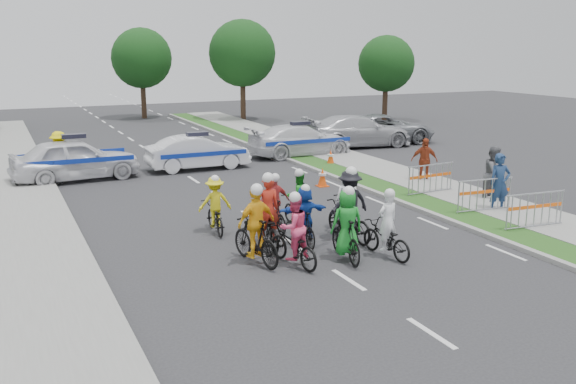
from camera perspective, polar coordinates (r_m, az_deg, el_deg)
name	(u,v)px	position (r m, az deg, el deg)	size (l,w,h in m)	color
ground	(349,280)	(14.59, 5.41, -7.80)	(90.00, 90.00, 0.00)	#28282B
curb_right	(407,205)	(21.25, 10.53, -1.11)	(0.20, 60.00, 0.12)	gray
grass_strip	(424,203)	(21.66, 12.04, -0.93)	(1.20, 60.00, 0.11)	#234D18
sidewalk_right	(468,197)	(22.76, 15.67, -0.43)	(2.40, 60.00, 0.13)	gray
sidewalk_left	(25,252)	(17.51, -22.37, -4.95)	(3.00, 60.00, 0.13)	gray
rider_0	(386,234)	(16.06, 8.73, -3.73)	(0.82, 1.79, 1.76)	black
rider_1	(346,232)	(15.65, 5.21, -3.52)	(0.85, 1.84, 1.88)	black
rider_2	(293,238)	(15.23, 0.48, -4.13)	(0.96, 1.88, 1.83)	black
rider_3	(256,233)	(15.37, -2.87, -3.67)	(1.06, 1.96, 1.99)	black
rider_4	(349,212)	(17.29, 5.44, -1.75)	(1.17, 2.03, 2.03)	black
rider_5	(304,219)	(16.77, 1.43, -2.42)	(1.34, 1.60, 1.66)	black
rider_6	(267,223)	(16.62, -1.88, -2.74)	(0.93, 2.03, 2.00)	black
rider_7	(347,206)	(18.27, 5.25, -1.22)	(0.76, 1.70, 1.77)	black
rider_8	(298,205)	(18.41, 0.88, -1.20)	(0.74, 1.72, 1.74)	black
rider_9	(274,209)	(17.96, -1.24, -1.53)	(0.86, 1.62, 1.70)	black
rider_10	(215,210)	(18.01, -6.52, -1.59)	(0.96, 1.67, 1.66)	black
police_car_0	(75,159)	(26.13, -18.39, 2.78)	(1.94, 4.82, 1.64)	silver
police_car_1	(198,152)	(27.33, -8.02, 3.50)	(1.49, 4.29, 1.41)	silver
police_car_2	(300,140)	(30.31, 1.08, 4.62)	(2.06, 5.06, 1.47)	silver
civilian_sedan	(358,131)	(33.19, 6.24, 5.41)	(2.27, 5.58, 1.62)	#B6B6BB
civilian_suv	(383,129)	(34.67, 8.46, 5.59)	(2.54, 5.50, 1.53)	gray
spectator_0	(500,183)	(21.05, 18.29, 0.75)	(0.68, 0.45, 1.87)	navy
spectator_1	(494,174)	(22.56, 17.85, 1.55)	(0.90, 0.70, 1.86)	#545559
spectator_2	(424,160)	(24.89, 12.02, 2.76)	(1.00, 0.42, 1.71)	#92351A
marshal_hiviz	(60,155)	(26.80, -19.64, 3.15)	(1.19, 0.68, 1.84)	yellow
barrier_0	(535,212)	(19.34, 21.07, -1.66)	(2.00, 0.50, 1.12)	#A5A8AD
barrier_1	(484,197)	(20.76, 17.06, -0.39)	(2.00, 0.50, 1.12)	#A5A8AD
barrier_2	(430,180)	(22.79, 12.54, 1.04)	(2.00, 0.50, 1.12)	#A5A8AD
cone_0	(322,177)	(23.83, 3.08, 1.32)	(0.40, 0.40, 0.70)	#F24C0C
cone_1	(331,158)	(27.99, 3.81, 3.07)	(0.40, 0.40, 0.70)	#F24C0C
parked_bike	(40,175)	(25.37, -21.19, 1.46)	(0.62, 1.78, 0.94)	black
tree_1	(242,53)	(44.69, -4.08, 12.19)	(4.55, 4.55, 6.82)	#382619
tree_2	(386,64)	(45.26, 8.73, 11.20)	(3.85, 3.85, 5.77)	#382619
tree_4	(141,58)	(46.82, -12.89, 11.51)	(4.20, 4.20, 6.30)	#382619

